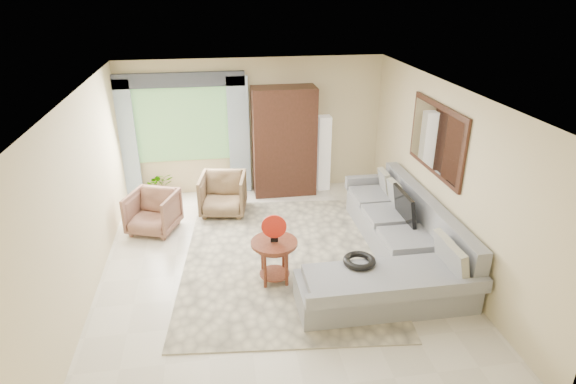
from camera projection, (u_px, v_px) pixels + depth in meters
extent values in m
plane|color=silver|center=(275.00, 267.00, 7.12)|extent=(6.00, 6.00, 0.00)
cube|color=beige|center=(285.00, 258.00, 7.35)|extent=(3.38, 4.28, 0.02)
cube|color=gray|center=(393.00, 229.00, 7.78)|extent=(0.90, 2.40, 0.40)
cube|color=gray|center=(385.00, 291.00, 6.23)|extent=(2.30, 0.80, 0.40)
cube|color=gray|center=(427.00, 214.00, 7.28)|extent=(0.20, 3.20, 0.50)
cube|color=gray|center=(370.00, 182.00, 8.81)|extent=(0.90, 0.16, 0.22)
cube|color=gray|center=(400.00, 293.00, 5.71)|extent=(2.30, 0.10, 0.18)
cube|color=black|center=(404.00, 206.00, 7.37)|extent=(0.14, 0.74, 0.48)
torus|color=black|center=(359.00, 261.00, 6.27)|extent=(0.43, 0.43, 0.09)
cylinder|color=#4B1F14|center=(274.00, 243.00, 6.54)|extent=(0.64, 0.64, 0.04)
cylinder|color=#4B1F14|center=(274.00, 264.00, 6.68)|extent=(0.42, 0.42, 0.58)
cylinder|color=red|center=(274.00, 227.00, 6.44)|extent=(0.34, 0.08, 0.34)
imported|color=brown|center=(153.00, 212.00, 8.02)|extent=(0.96, 0.97, 0.69)
imported|color=olive|center=(223.00, 194.00, 8.64)|extent=(0.91, 0.93, 0.74)
imported|color=#999999|center=(160.00, 186.00, 9.21)|extent=(0.59, 0.54, 0.56)
cube|color=#321B10|center=(284.00, 142.00, 9.23)|extent=(1.20, 0.55, 2.10)
cube|color=silver|center=(324.00, 153.00, 9.52)|extent=(0.24, 0.24, 1.50)
cube|color=#669E59|center=(182.00, 125.00, 9.04)|extent=(1.80, 0.04, 1.40)
cube|color=#9EB7CC|center=(126.00, 142.00, 8.91)|extent=(0.40, 0.08, 2.30)
cube|color=#9EB7CC|center=(239.00, 136.00, 9.21)|extent=(0.40, 0.08, 2.30)
cube|color=#1E232D|center=(178.00, 80.00, 8.63)|extent=(2.40, 0.12, 0.26)
cube|color=black|center=(437.00, 139.00, 7.08)|extent=(0.04, 1.70, 1.05)
cube|color=white|center=(435.00, 139.00, 7.08)|extent=(0.02, 1.54, 0.90)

